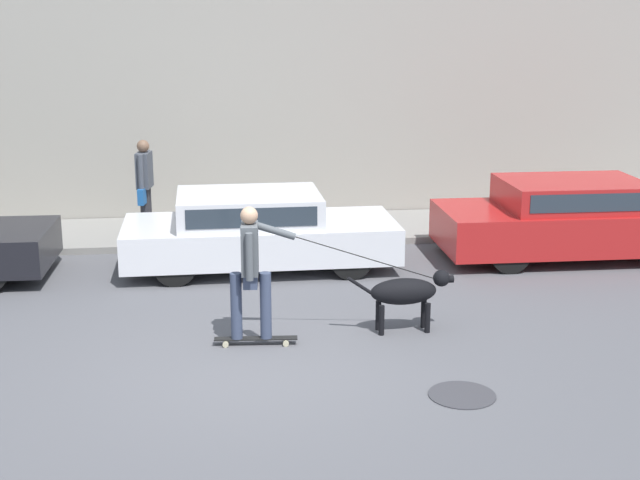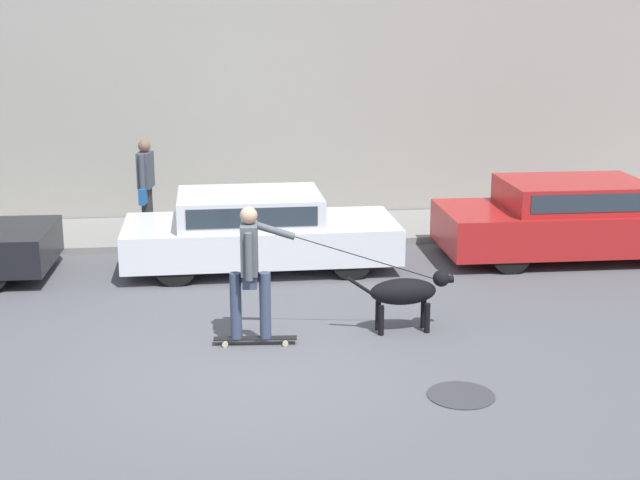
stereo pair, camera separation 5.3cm
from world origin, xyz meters
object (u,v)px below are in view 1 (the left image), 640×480
at_px(dog, 407,292).
at_px(pedestrian_with_bag, 145,183).
at_px(skateboarder, 252,267).
at_px(parked_car_2, 579,220).
at_px(parked_car_1, 257,231).

bearing_deg(dog, pedestrian_with_bag, 123.54).
bearing_deg(pedestrian_with_bag, dog, 134.11).
bearing_deg(pedestrian_with_bag, skateboarder, 115.71).
distance_m(parked_car_2, skateboarder, 6.26).
bearing_deg(parked_car_2, skateboarder, -147.96).
height_order(parked_car_1, dog, parked_car_1).
bearing_deg(dog, skateboarder, -174.76).
xyz_separation_m(parked_car_2, pedestrian_with_bag, (-6.88, 1.85, 0.40)).
distance_m(skateboarder, pedestrian_with_bag, 5.31).
height_order(parked_car_1, pedestrian_with_bag, pedestrian_with_bag).
relative_size(parked_car_1, dog, 3.11).
height_order(dog, pedestrian_with_bag, pedestrian_with_bag).
bearing_deg(skateboarder, parked_car_1, 90.22).
relative_size(parked_car_1, pedestrian_with_bag, 2.54).
xyz_separation_m(skateboarder, pedestrian_with_bag, (-1.54, 5.08, 0.06)).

